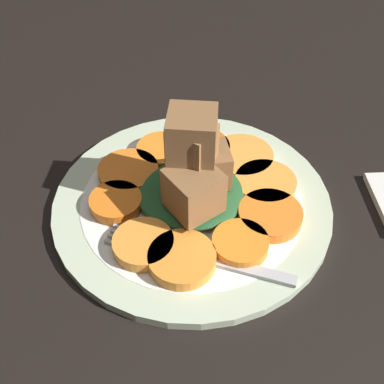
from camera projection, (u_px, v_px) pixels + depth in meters
table_slab at (192, 212)px, 51.32cm from camera, size 120.00×120.00×2.00cm
plate at (192, 203)px, 50.24cm from camera, size 28.80×28.80×1.05cm
carrot_slice_0 at (162, 151)px, 54.34cm from camera, size 5.69×5.69×1.20cm
carrot_slice_1 at (128, 172)px, 51.86cm from camera, size 6.51×6.51×1.20cm
carrot_slice_2 at (116, 202)px, 48.65cm from camera, size 5.33×5.33×1.20cm
carrot_slice_3 at (143, 244)px, 44.85cm from camera, size 5.78×5.78×1.20cm
carrot_slice_4 at (182, 259)px, 43.63cm from camera, size 6.28×6.28×1.20cm
carrot_slice_5 at (240, 244)px, 44.87cm from camera, size 5.34×5.34×1.20cm
carrot_slice_6 at (270, 215)px, 47.41cm from camera, size 6.35×6.35×1.20cm
carrot_slice_7 at (265, 184)px, 50.58cm from camera, size 6.47×6.47×1.20cm
carrot_slice_8 at (242, 157)px, 53.54cm from camera, size 7.01×7.01×1.20cm
carrot_slice_9 at (201, 149)px, 54.58cm from camera, size 6.51×6.51×1.20cm
center_pile at (194, 175)px, 46.77cm from camera, size 11.27×10.96×10.64cm
fork at (194, 255)px, 44.41cm from camera, size 17.51×8.09×0.40cm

